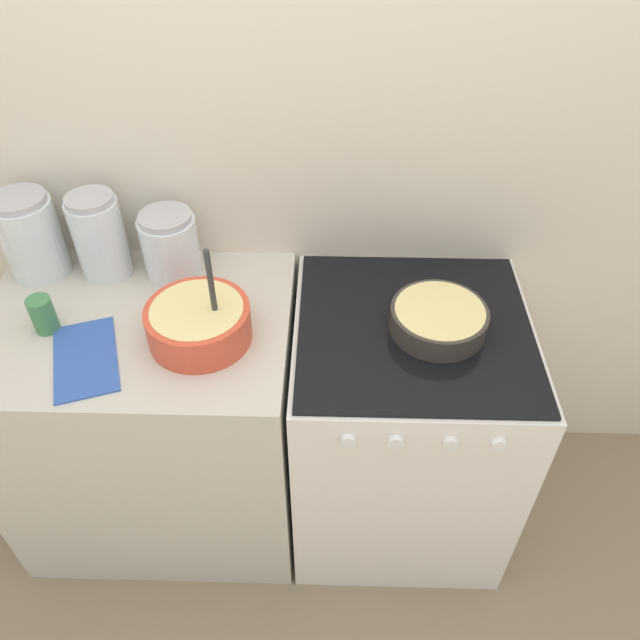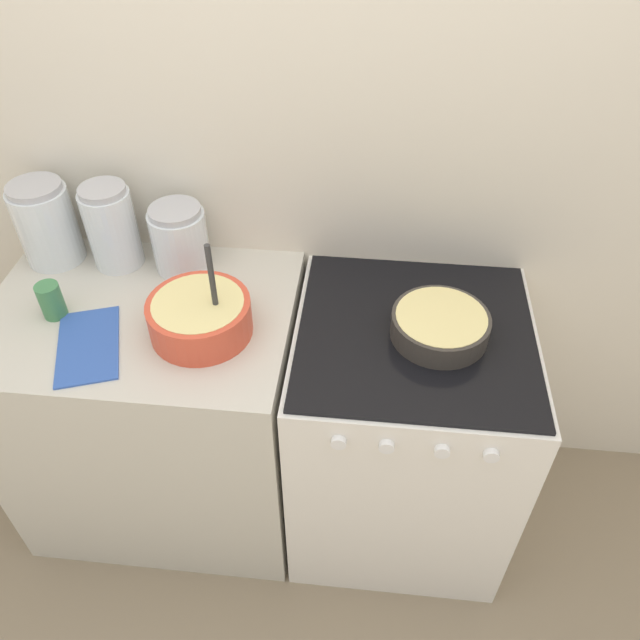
# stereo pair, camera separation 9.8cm
# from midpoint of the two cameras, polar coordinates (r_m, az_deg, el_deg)

# --- Properties ---
(ground_plane) EXTENTS (12.00, 12.00, 0.00)m
(ground_plane) POSITION_cam_midpoint_polar(r_m,az_deg,el_deg) (2.33, -3.94, -22.99)
(ground_plane) COLOR gray
(wall_back) EXTENTS (4.82, 0.05, 2.40)m
(wall_back) POSITION_cam_midpoint_polar(r_m,az_deg,el_deg) (1.91, -3.99, 13.56)
(wall_back) COLOR beige
(wall_back) RESTS_ON ground_plane
(countertop_cabinet) EXTENTS (0.91, 0.68, 0.91)m
(countertop_cabinet) POSITION_cam_midpoint_polar(r_m,az_deg,el_deg) (2.20, -15.80, -8.87)
(countertop_cabinet) COLOR beige
(countertop_cabinet) RESTS_ON ground_plane
(stove) EXTENTS (0.69, 0.69, 0.91)m
(stove) POSITION_cam_midpoint_polar(r_m,az_deg,el_deg) (2.12, 6.07, -9.62)
(stove) COLOR white
(stove) RESTS_ON ground_plane
(mixing_bowl) EXTENTS (0.29, 0.29, 0.30)m
(mixing_bowl) POSITION_cam_midpoint_polar(r_m,az_deg,el_deg) (1.74, -12.64, -0.17)
(mixing_bowl) COLOR #D84C33
(mixing_bowl) RESTS_ON countertop_cabinet
(baking_pan) EXTENTS (0.27, 0.27, 0.07)m
(baking_pan) POSITION_cam_midpoint_polar(r_m,az_deg,el_deg) (1.76, 9.23, 0.08)
(baking_pan) COLOR #38332D
(baking_pan) RESTS_ON stove
(storage_jar_left) EXTENTS (0.18, 0.18, 0.27)m
(storage_jar_left) POSITION_cam_midpoint_polar(r_m,az_deg,el_deg) (2.11, -26.03, 6.53)
(storage_jar_left) COLOR silver
(storage_jar_left) RESTS_ON countertop_cabinet
(storage_jar_middle) EXTENTS (0.15, 0.15, 0.27)m
(storage_jar_middle) POSITION_cam_midpoint_polar(r_m,az_deg,el_deg) (2.02, -20.74, 6.75)
(storage_jar_middle) COLOR silver
(storage_jar_middle) RESTS_ON countertop_cabinet
(storage_jar_right) EXTENTS (0.17, 0.17, 0.21)m
(storage_jar_right) POSITION_cam_midpoint_polar(r_m,az_deg,el_deg) (1.97, -14.89, 6.29)
(storage_jar_right) COLOR silver
(storage_jar_right) RESTS_ON countertop_cabinet
(tin_can) EXTENTS (0.07, 0.07, 0.11)m
(tin_can) POSITION_cam_midpoint_polar(r_m,az_deg,el_deg) (1.91, -25.36, 0.42)
(tin_can) COLOR #3F7F4C
(tin_can) RESTS_ON countertop_cabinet
(recipe_page) EXTENTS (0.25, 0.33, 0.01)m
(recipe_page) POSITION_cam_midpoint_polar(r_m,az_deg,el_deg) (1.81, -22.13, -3.30)
(recipe_page) COLOR #3359B2
(recipe_page) RESTS_ON countertop_cabinet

